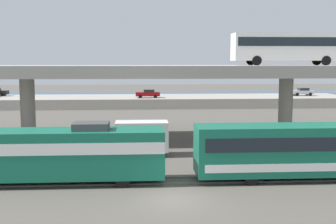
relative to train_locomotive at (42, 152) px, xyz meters
name	(u,v)px	position (x,y,z in m)	size (l,w,h in m)	color
ground_plane	(173,200)	(8.59, -4.00, -2.19)	(260.00, 260.00, 0.00)	#565149
rail_strip_near	(170,184)	(8.59, -0.78, -2.13)	(110.00, 0.12, 0.12)	#59544C
rail_strip_far	(168,178)	(8.59, 0.78, -2.13)	(110.00, 0.12, 0.12)	#59544C
train_locomotive	(42,152)	(0.00, 0.00, 0.00)	(15.99, 3.04, 4.18)	#14664C
highway_overpass	(159,73)	(8.59, 16.00, 4.88)	(96.00, 10.11, 7.86)	#9E998E
transit_bus_on_overpass	(288,46)	(22.52, 16.78, 7.73)	(12.00, 2.68, 3.40)	silver
service_truck_west	(132,137)	(5.85, 8.36, -0.56)	(6.80, 2.46, 3.04)	#515459
pier_parking_lot	(151,101)	(8.59, 51.00, -1.31)	(72.61, 12.26, 1.77)	#9E998E
parked_car_2	(148,94)	(7.97, 48.17, 0.35)	(4.33, 1.83, 1.50)	maroon
parked_car_3	(302,92)	(37.50, 51.06, 0.34)	(4.08, 1.84, 1.50)	#B7B7BC
harbor_water	(149,96)	(8.59, 74.00, -2.19)	(140.00, 36.00, 0.01)	navy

